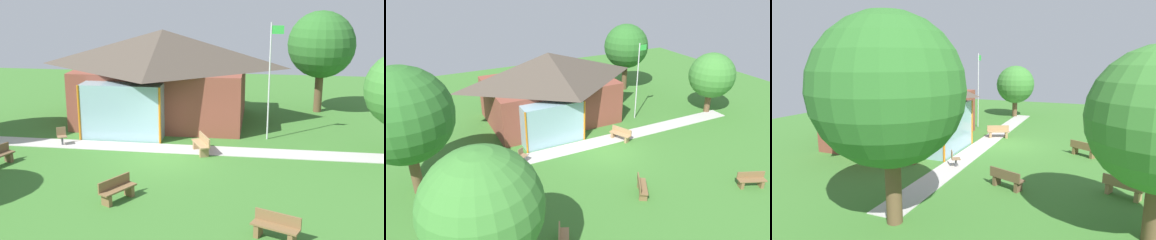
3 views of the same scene
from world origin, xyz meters
TOP-DOWN VIEW (x-y plane):
  - ground_plane at (0.00, 0.00)m, footprint 44.00×44.00m
  - pavilion at (-1.40, 6.25)m, footprint 10.02×8.16m
  - footpath at (0.00, 1.23)m, footprint 22.15×1.43m
  - flagpole at (4.55, 3.45)m, footprint 0.64×0.08m
  - bench_rear_near_path at (1.51, 0.88)m, footprint 1.01×1.55m
  - bench_front_center at (-0.89, -4.76)m, footprint 1.15×1.51m
  - bench_front_right at (4.73, -6.90)m, footprint 1.55×1.00m
  - bench_mid_left at (-6.99, -1.98)m, footprint 0.96×1.56m
  - patio_chair_west at (-5.34, 1.13)m, footprint 0.60×0.60m
  - tree_behind_pavilion_right at (7.57, 9.52)m, footprint 3.95×3.95m
  - tree_west_hedge at (-11.19, 0.69)m, footprint 4.81×4.81m
  - tree_lawn_corner at (-9.26, -6.96)m, footprint 4.20×4.20m
  - tree_east_hedge at (10.43, 1.87)m, footprint 3.49×3.49m

SIDE VIEW (x-z plane):
  - ground_plane at x=0.00m, z-range 0.00..0.00m
  - footpath at x=0.00m, z-range 0.00..0.03m
  - bench_rear_near_path at x=1.51m, z-range -0.02..0.82m
  - bench_front_center at x=-0.89m, z-range -0.02..0.82m
  - bench_front_right at x=4.73m, z-range -0.02..0.82m
  - bench_mid_left at x=-6.99m, z-range -0.02..0.82m
  - patio_chair_west at x=-5.34m, z-range -0.01..0.85m
  - pavilion at x=-1.40m, z-range 0.10..5.23m
  - tree_east_hedge at x=10.43m, z-range 0.63..5.41m
  - flagpole at x=4.55m, z-range 0.29..6.10m
  - tree_lawn_corner at x=-9.26m, z-range 0.77..6.55m
  - tree_behind_pavilion_right at x=7.57m, z-range 1.03..7.09m
  - tree_west_hedge at x=-11.19m, z-range 0.97..7.76m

